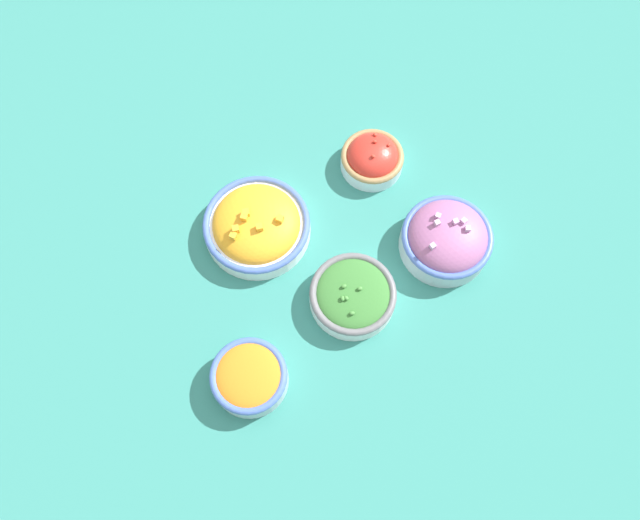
% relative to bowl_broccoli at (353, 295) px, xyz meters
% --- Properties ---
extents(ground_plane, '(3.00, 3.00, 0.00)m').
position_rel_bowl_broccoli_xyz_m(ground_plane, '(-0.01, 0.08, -0.02)').
color(ground_plane, '#337F75').
extents(bowl_broccoli, '(0.14, 0.14, 0.05)m').
position_rel_bowl_broccoli_xyz_m(bowl_broccoli, '(0.00, 0.00, 0.00)').
color(bowl_broccoli, white).
rests_on(bowl_broccoli, ground_plane).
extents(bowl_cherry_tomatoes, '(0.11, 0.11, 0.06)m').
position_rel_bowl_broccoli_xyz_m(bowl_cherry_tomatoes, '(0.18, 0.18, 0.00)').
color(bowl_cherry_tomatoes, silver).
rests_on(bowl_cherry_tomatoes, ground_plane).
extents(bowl_squash, '(0.18, 0.18, 0.07)m').
position_rel_bowl_broccoli_xyz_m(bowl_squash, '(-0.06, 0.20, 0.00)').
color(bowl_squash, white).
rests_on(bowl_squash, ground_plane).
extents(bowl_red_onion, '(0.15, 0.15, 0.08)m').
position_rel_bowl_broccoli_xyz_m(bowl_red_onion, '(0.19, -0.02, 0.01)').
color(bowl_red_onion, '#B2C1CC').
rests_on(bowl_red_onion, ground_plane).
extents(bowl_carrots, '(0.12, 0.12, 0.05)m').
position_rel_bowl_broccoli_xyz_m(bowl_carrots, '(-0.21, -0.01, 0.00)').
color(bowl_carrots, '#B2C1CC').
rests_on(bowl_carrots, ground_plane).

